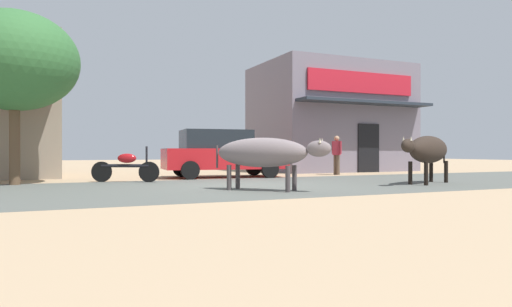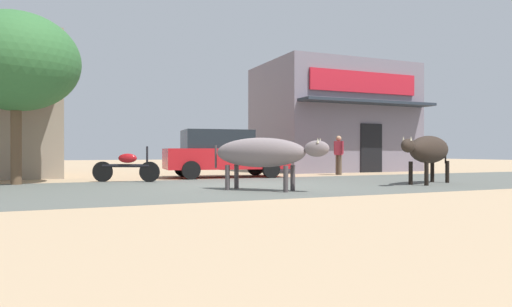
{
  "view_description": "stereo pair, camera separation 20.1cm",
  "coord_description": "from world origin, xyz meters",
  "px_view_note": "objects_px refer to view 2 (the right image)",
  "views": [
    {
      "loc": [
        -4.72,
        -10.94,
        0.9
      ],
      "look_at": [
        0.64,
        1.1,
        0.84
      ],
      "focal_mm": 32.2,
      "sensor_mm": 36.0,
      "label": 1
    },
    {
      "loc": [
        -4.54,
        -11.02,
        0.9
      ],
      "look_at": [
        0.64,
        1.1,
        0.84
      ],
      "focal_mm": 32.2,
      "sensor_mm": 36.0,
      "label": 2
    }
  ],
  "objects_px": {
    "parked_motorcycle": "(127,166)",
    "cow_far_dark": "(429,150)",
    "parked_hatchback_car": "(223,153)",
    "cow_near_brown": "(263,153)",
    "roadside_tree": "(16,62)",
    "pedestrian_by_shop": "(339,152)"
  },
  "relations": [
    {
      "from": "parked_motorcycle",
      "to": "cow_far_dark",
      "type": "distance_m",
      "value": 8.66
    },
    {
      "from": "parked_hatchback_car",
      "to": "parked_motorcycle",
      "type": "relative_size",
      "value": 2.38
    },
    {
      "from": "cow_near_brown",
      "to": "roadside_tree",
      "type": "bearing_deg",
      "value": 140.94
    },
    {
      "from": "roadside_tree",
      "to": "parked_motorcycle",
      "type": "relative_size",
      "value": 2.56
    },
    {
      "from": "parked_hatchback_car",
      "to": "pedestrian_by_shop",
      "type": "height_order",
      "value": "parked_hatchback_car"
    },
    {
      "from": "roadside_tree",
      "to": "parked_hatchback_car",
      "type": "bearing_deg",
      "value": 9.88
    },
    {
      "from": "cow_near_brown",
      "to": "cow_far_dark",
      "type": "bearing_deg",
      "value": 1.68
    },
    {
      "from": "cow_far_dark",
      "to": "pedestrian_by_shop",
      "type": "xyz_separation_m",
      "value": [
        0.47,
        5.19,
        -0.07
      ]
    },
    {
      "from": "roadside_tree",
      "to": "parked_hatchback_car",
      "type": "distance_m",
      "value": 6.89
    },
    {
      "from": "cow_near_brown",
      "to": "cow_far_dark",
      "type": "distance_m",
      "value": 5.11
    },
    {
      "from": "roadside_tree",
      "to": "cow_far_dark",
      "type": "bearing_deg",
      "value": -21.93
    },
    {
      "from": "parked_motorcycle",
      "to": "cow_far_dark",
      "type": "relative_size",
      "value": 0.67
    },
    {
      "from": "cow_near_brown",
      "to": "pedestrian_by_shop",
      "type": "height_order",
      "value": "pedestrian_by_shop"
    },
    {
      "from": "roadside_tree",
      "to": "parked_hatchback_car",
      "type": "xyz_separation_m",
      "value": [
        6.33,
        1.1,
        -2.49
      ]
    },
    {
      "from": "roadside_tree",
      "to": "parked_hatchback_car",
      "type": "height_order",
      "value": "roadside_tree"
    },
    {
      "from": "parked_motorcycle",
      "to": "pedestrian_by_shop",
      "type": "relative_size",
      "value": 1.21
    },
    {
      "from": "cow_far_dark",
      "to": "pedestrian_by_shop",
      "type": "relative_size",
      "value": 1.82
    },
    {
      "from": "parked_motorcycle",
      "to": "cow_far_dark",
      "type": "height_order",
      "value": "cow_far_dark"
    },
    {
      "from": "cow_far_dark",
      "to": "roadside_tree",
      "type": "bearing_deg",
      "value": 158.07
    },
    {
      "from": "parked_hatchback_car",
      "to": "pedestrian_by_shop",
      "type": "distance_m",
      "value": 4.66
    },
    {
      "from": "parked_hatchback_car",
      "to": "cow_far_dark",
      "type": "height_order",
      "value": "parked_hatchback_car"
    },
    {
      "from": "cow_far_dark",
      "to": "parked_hatchback_car",
      "type": "bearing_deg",
      "value": 128.11
    }
  ]
}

